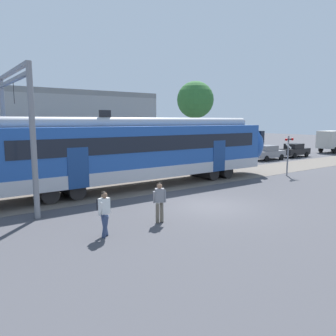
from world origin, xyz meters
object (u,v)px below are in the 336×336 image
Objects in this scene: pedestrian_grey at (160,199)px; parked_car_white at (234,155)px; box_truck at (333,140)px; crossing_signal at (288,149)px; pedestrian_white at (104,210)px; parked_car_black at (294,150)px; parked_car_grey at (268,153)px.

pedestrian_grey is 20.28m from parked_car_white.
box_truck is 1.75× the size of crossing_signal.
pedestrian_white is 0.56× the size of crossing_signal.
pedestrian_white is 0.32× the size of box_truck.
crossing_signal is (14.32, 3.86, 1.02)m from pedestrian_grey.
box_truck is (35.25, 11.36, 0.58)m from pedestrian_grey.
parked_car_black is 1.35× the size of crossing_signal.
parked_car_black is 0.77× the size of box_truck.
crossing_signal reaches higher than box_truck.
pedestrian_white is 1.00× the size of pedestrian_grey.
parked_car_black is (4.80, -0.00, 0.00)m from parked_car_grey.
pedestrian_grey is at bearing -164.93° from crossing_signal.
pedestrian_grey is 37.04m from box_truck.
pedestrian_white reaches higher than parked_car_white.
pedestrian_grey is 24.16m from parked_car_grey.
parked_car_grey is 4.80m from parked_car_black.
pedestrian_white reaches higher than parked_car_grey.
pedestrian_white is at bearing -154.76° from parked_car_grey.
parked_car_grey is 1.34× the size of crossing_signal.
pedestrian_white is at bearing -148.80° from parked_car_white.
box_truck is at bearing 1.05° from parked_car_grey.
box_truck is 22.24m from crossing_signal.
pedestrian_white is at bearing -162.98° from box_truck.
crossing_signal is at bearing 15.07° from pedestrian_grey.
pedestrian_white is at bearing -166.44° from crossing_signal.
crossing_signal is (16.86, 4.07, 1.02)m from pedestrian_white.
pedestrian_grey is 0.41× the size of parked_car_white.
parked_car_black is at bearing 21.45° from pedestrian_white.
pedestrian_grey is 28.51m from parked_car_black.
pedestrian_white is 17.37m from crossing_signal.
pedestrian_grey is 0.32× the size of box_truck.
pedestrian_grey is at bearing -157.07° from parked_car_black.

